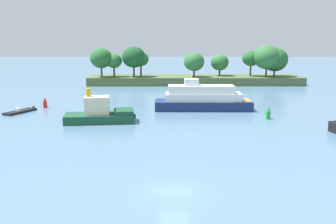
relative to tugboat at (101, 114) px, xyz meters
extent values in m
plane|color=slate|center=(10.25, -27.37, -1.28)|extent=(400.00, 400.00, 0.00)
cube|color=#4C6038|center=(17.18, 47.26, -0.26)|extent=(54.47, 10.44, 2.03)
cylinder|color=#513823|center=(-6.63, 45.22, 1.99)|extent=(0.44, 0.44, 2.48)
ellipsoid|color=#235B28|center=(-6.63, 45.22, 5.46)|extent=(5.56, 5.56, 5.01)
cylinder|color=#513823|center=(-3.55, 45.83, 1.94)|extent=(0.44, 0.44, 2.38)
ellipsoid|color=#2D6B33|center=(-3.55, 45.83, 4.76)|extent=(4.08, 4.08, 3.67)
cylinder|color=#513823|center=(1.50, 45.81, 2.04)|extent=(0.44, 0.44, 2.58)
ellipsoid|color=#194C23|center=(1.50, 45.81, 5.69)|extent=(5.91, 5.91, 5.31)
cylinder|color=#513823|center=(3.24, 46.46, 2.15)|extent=(0.44, 0.44, 2.80)
ellipsoid|color=#235B28|center=(3.24, 46.46, 5.14)|extent=(3.99, 3.99, 3.59)
cylinder|color=#513823|center=(16.74, 45.30, 1.60)|extent=(0.44, 0.44, 1.71)
ellipsoid|color=#2D6B33|center=(16.74, 45.30, 4.52)|extent=(5.15, 5.15, 4.64)
cylinder|color=#513823|center=(23.57, 48.11, 1.55)|extent=(0.44, 0.44, 1.60)
ellipsoid|color=#2D6B33|center=(23.57, 48.11, 4.20)|extent=(4.62, 4.62, 4.16)
cylinder|color=#513823|center=(31.45, 47.25, 2.14)|extent=(0.44, 0.44, 2.77)
ellipsoid|color=#235B28|center=(31.45, 47.25, 5.28)|extent=(4.39, 4.39, 3.95)
cylinder|color=#513823|center=(35.11, 45.54, 1.87)|extent=(0.44, 0.44, 2.24)
ellipsoid|color=#2D6B33|center=(35.11, 45.54, 5.67)|extent=(6.70, 6.70, 6.03)
cylinder|color=#513823|center=(37.38, 46.40, 1.56)|extent=(0.44, 0.44, 1.63)
ellipsoid|color=#235B28|center=(37.38, 46.40, 5.04)|extent=(6.66, 6.66, 5.99)
cube|color=#19472D|center=(-0.18, -0.02, -0.67)|extent=(10.49, 5.33, 1.23)
cube|color=#19472D|center=(3.34, 0.35, 0.25)|extent=(3.22, 4.14, 0.60)
cube|color=beige|center=(-0.48, -0.05, 1.25)|extent=(3.81, 3.14, 2.60)
cylinder|color=gold|center=(-1.68, -0.18, 3.15)|extent=(0.70, 0.70, 1.20)
cylinder|color=black|center=(4.94, 0.52, -0.54)|extent=(0.37, 0.73, 0.70)
cube|color=navy|center=(16.00, 10.05, -0.49)|extent=(16.46, 5.00, 1.58)
cube|color=white|center=(16.00, 10.05, 0.95)|extent=(12.84, 4.24, 1.30)
cube|color=white|center=(15.60, 10.05, 2.25)|extent=(11.19, 3.64, 1.30)
cube|color=white|center=(13.95, 10.07, 3.45)|extent=(2.43, 2.19, 1.10)
cube|color=#937551|center=(22.56, 9.96, 0.38)|extent=(3.01, 4.35, 0.16)
cylinder|color=silver|center=(13.95, 10.07, 4.70)|extent=(0.10, 0.10, 1.40)
cube|color=black|center=(-14.52, 7.53, -1.10)|extent=(4.22, 6.16, 0.35)
cube|color=white|center=(-14.71, 7.13, -0.67)|extent=(1.02, 0.84, 0.50)
cube|color=black|center=(-13.15, 10.36, -1.00)|extent=(0.41, 0.39, 0.56)
cylinder|color=red|center=(-11.66, 12.12, -0.68)|extent=(0.70, 0.70, 1.20)
cone|color=red|center=(-11.66, 12.12, 0.27)|extent=(0.49, 0.49, 0.70)
cylinder|color=green|center=(25.22, 2.03, -0.68)|extent=(0.70, 0.70, 1.20)
cone|color=green|center=(25.22, 2.03, 0.27)|extent=(0.49, 0.49, 0.70)
camera|label=1|loc=(9.59, -60.31, 11.63)|focal=44.65mm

